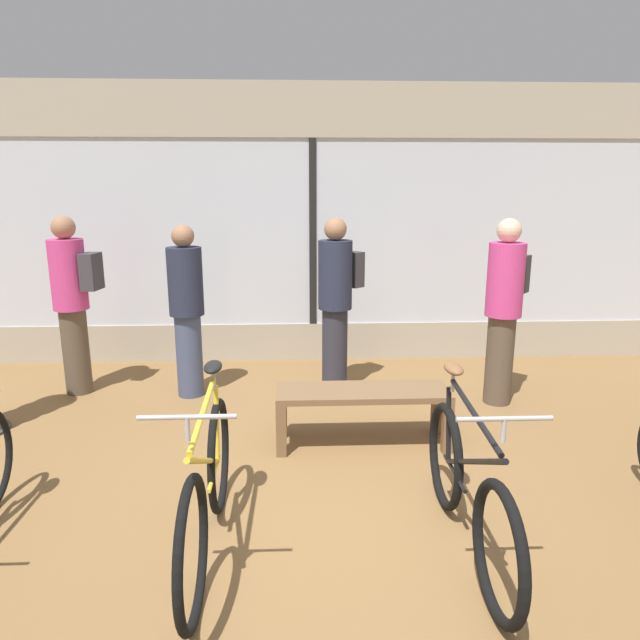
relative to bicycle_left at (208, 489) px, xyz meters
The scene contains 9 objects.
ground_plane 0.90m from the bicycle_left, 26.45° to the left, with size 24.00×24.00×0.00m, color olive.
shop_back_wall 4.02m from the bicycle_left, 79.13° to the left, with size 12.00×0.08×3.20m.
bicycle_left is the anchor object (origin of this frame).
bicycle_right 1.49m from the bicycle_left, ahead, with size 0.46×1.71×1.03m.
display_bench 1.74m from the bicycle_left, 52.82° to the left, with size 1.40×0.44×0.48m.
customer_near_rack 3.41m from the bicycle_left, 42.17° to the left, with size 0.54×0.55×1.79m.
customer_by_window 2.90m from the bicycle_left, 71.02° to the left, with size 0.55×0.54×1.78m.
customer_mid_floor 2.69m from the bicycle_left, 102.19° to the left, with size 0.38×0.38×1.72m.
customer_near_bench 3.25m from the bicycle_left, 122.18° to the left, with size 0.51×0.38×1.80m.
Camera 1 is at (-0.21, -3.31, 2.10)m, focal length 32.00 mm.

